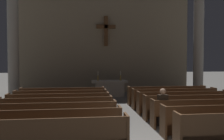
{
  "coord_description": "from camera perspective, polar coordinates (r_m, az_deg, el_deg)",
  "views": [
    {
      "loc": [
        -1.71,
        -5.67,
        2.24
      ],
      "look_at": [
        0.0,
        7.76,
        1.71
      ],
      "focal_mm": 38.67,
      "sensor_mm": 36.0,
      "label": 1
    }
  ],
  "objects": [
    {
      "name": "pew_right_row_4",
      "position": [
        9.87,
        18.99,
        -8.14
      ],
      "size": [
        3.99,
        0.5,
        0.95
      ],
      "color": "brown",
      "rests_on": "ground"
    },
    {
      "name": "pew_right_row_7",
      "position": [
        12.67,
        12.8,
        -5.8
      ],
      "size": [
        3.99,
        0.5,
        0.95
      ],
      "color": "brown",
      "rests_on": "ground"
    },
    {
      "name": "pew_left_row_7",
      "position": [
        11.94,
        -11.54,
        -6.27
      ],
      "size": [
        3.99,
        0.5,
        0.95
      ],
      "color": "brown",
      "rests_on": "ground"
    },
    {
      "name": "column_right_second",
      "position": [
        15.96,
        19.79,
        6.87
      ],
      "size": [
        0.91,
        0.91,
        7.3
      ],
      "color": "#ADA89E",
      "rests_on": "ground"
    },
    {
      "name": "candlestick_left",
      "position": [
        14.81,
        -3.33,
        -1.82
      ],
      "size": [
        0.16,
        0.16,
        0.58
      ],
      "color": "#B79338",
      "rests_on": "altar"
    },
    {
      "name": "altar",
      "position": [
        14.94,
        -0.64,
        -4.3
      ],
      "size": [
        2.2,
        0.9,
        1.01
      ],
      "color": "#A8A399",
      "rests_on": "ground"
    },
    {
      "name": "apse_with_cross",
      "position": [
        17.18,
        -1.52,
        7.8
      ],
      "size": [
        11.98,
        0.5,
        7.79
      ],
      "color": "gray",
      "rests_on": "ground"
    },
    {
      "name": "pew_right_row_6",
      "position": [
        11.72,
        14.53,
        -6.46
      ],
      "size": [
        3.99,
        0.5,
        0.95
      ],
      "color": "brown",
      "rests_on": "ground"
    },
    {
      "name": "pew_left_row_6",
      "position": [
        10.93,
        -11.94,
        -7.06
      ],
      "size": [
        3.99,
        0.5,
        0.95
      ],
      "color": "brown",
      "rests_on": "ground"
    },
    {
      "name": "pew_left_row_3",
      "position": [
        7.93,
        -13.79,
        -10.64
      ],
      "size": [
        3.99,
        0.5,
        0.95
      ],
      "color": "brown",
      "rests_on": "ground"
    },
    {
      "name": "pew_right_row_3",
      "position": [
        8.98,
        21.92,
        -9.21
      ],
      "size": [
        3.99,
        0.5,
        0.95
      ],
      "color": "brown",
      "rests_on": "ground"
    },
    {
      "name": "lone_worshipper",
      "position": [
        8.31,
        11.71,
        -8.51
      ],
      "size": [
        0.32,
        0.43,
        1.32
      ],
      "color": "#26262B",
      "rests_on": "ground"
    },
    {
      "name": "pew_right_row_5",
      "position": [
        10.79,
        16.56,
        -7.24
      ],
      "size": [
        3.99,
        0.5,
        0.95
      ],
      "color": "brown",
      "rests_on": "ground"
    },
    {
      "name": "pew_left_row_4",
      "position": [
        8.92,
        -13.03,
        -9.18
      ],
      "size": [
        3.99,
        0.5,
        0.95
      ],
      "color": "brown",
      "rests_on": "ground"
    },
    {
      "name": "candlestick_right",
      "position": [
        14.97,
        2.02,
        -1.77
      ],
      "size": [
        0.16,
        0.16,
        0.58
      ],
      "color": "#B79338",
      "rests_on": "altar"
    },
    {
      "name": "pew_left_row_2",
      "position": [
        6.94,
        -14.77,
        -12.51
      ],
      "size": [
        3.99,
        0.5,
        0.95
      ],
      "color": "brown",
      "rests_on": "ground"
    },
    {
      "name": "pew_left_row_5",
      "position": [
        9.93,
        -12.43,
        -8.02
      ],
      "size": [
        3.99,
        0.5,
        0.95
      ],
      "color": "brown",
      "rests_on": "ground"
    },
    {
      "name": "column_left_second",
      "position": [
        14.74,
        -22.34,
        7.24
      ],
      "size": [
        0.91,
        0.91,
        7.3
      ],
      "color": "#ADA89E",
      "rests_on": "ground"
    },
    {
      "name": "pew_left_row_1",
      "position": [
        5.96,
        -16.1,
        -15.0
      ],
      "size": [
        3.99,
        0.5,
        0.95
      ],
      "color": "brown",
      "rests_on": "ground"
    }
  ]
}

